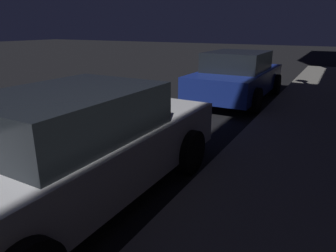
# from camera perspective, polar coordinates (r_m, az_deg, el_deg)

# --- Properties ---
(car_white) EXTENTS (1.98, 4.56, 1.43)m
(car_white) POSITION_cam_1_polar(r_m,az_deg,el_deg) (3.90, -16.88, -4.08)
(car_white) COLOR silver
(car_white) RESTS_ON ground
(car_blue) EXTENTS (2.04, 4.23, 1.43)m
(car_blue) POSITION_cam_1_polar(r_m,az_deg,el_deg) (9.51, 12.69, 8.99)
(car_blue) COLOR navy
(car_blue) RESTS_ON ground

